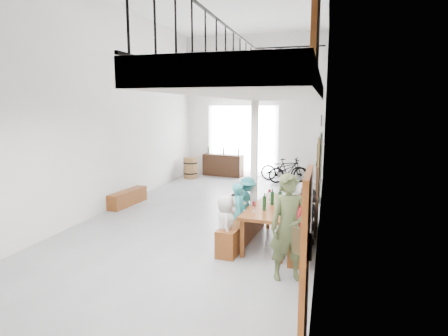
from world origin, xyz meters
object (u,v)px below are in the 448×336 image
(tasting_table, at_px, (274,210))
(bicycle_near, at_px, (284,169))
(oak_barrel, at_px, (190,168))
(host_standing, at_px, (289,227))
(bench_inner, at_px, (243,228))
(serving_counter, at_px, (223,165))
(side_bench, at_px, (128,198))

(tasting_table, xyz_separation_m, bicycle_near, (-0.56, 6.58, -0.25))
(bicycle_near, bearing_deg, oak_barrel, 99.53)
(tasting_table, xyz_separation_m, host_standing, (0.45, -1.50, 0.15))
(tasting_table, relative_size, bench_inner, 0.97)
(host_standing, bearing_deg, bicycle_near, 76.46)
(host_standing, bearing_deg, tasting_table, 85.95)
(tasting_table, bearing_deg, serving_counter, 119.61)
(oak_barrel, distance_m, serving_counter, 1.37)
(tasting_table, distance_m, bench_inner, 0.79)
(tasting_table, height_order, side_bench, tasting_table)
(bicycle_near, bearing_deg, tasting_table, -171.55)
(side_bench, bearing_deg, serving_counter, 75.07)
(bench_inner, xyz_separation_m, bicycle_near, (0.09, 6.57, 0.20))
(bicycle_near, bearing_deg, serving_counter, 82.94)
(bench_inner, height_order, oak_barrel, oak_barrel)
(tasting_table, xyz_separation_m, side_bench, (-4.40, 1.94, -0.50))
(serving_counter, distance_m, host_standing, 9.24)
(serving_counter, height_order, host_standing, host_standing)
(oak_barrel, height_order, serving_counter, serving_counter)
(oak_barrel, bearing_deg, serving_counter, 37.71)
(bench_inner, relative_size, serving_counter, 1.36)
(tasting_table, relative_size, bicycle_near, 1.25)
(host_standing, bearing_deg, serving_counter, 91.53)
(side_bench, bearing_deg, oak_barrel, 86.20)
(side_bench, xyz_separation_m, serving_counter, (1.36, 5.12, 0.22))
(tasting_table, height_order, bench_inner, tasting_table)
(tasting_table, relative_size, host_standing, 1.26)
(tasting_table, height_order, bicycle_near, bicycle_near)
(side_bench, height_order, bicycle_near, bicycle_near)
(serving_counter, bearing_deg, bench_inner, -61.65)
(tasting_table, distance_m, side_bench, 4.83)
(host_standing, bearing_deg, bench_inner, 105.08)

